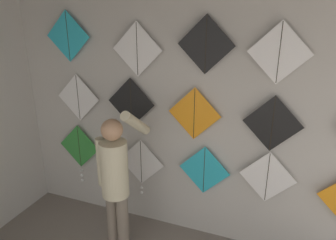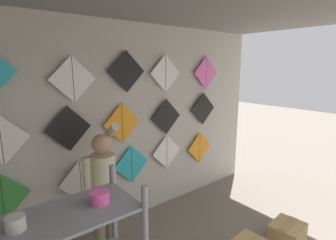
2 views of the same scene
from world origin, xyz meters
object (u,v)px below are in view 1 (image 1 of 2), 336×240
at_px(kite_1, 141,164).
at_px(kite_10, 68,36).
at_px(kite_7, 194,114).
at_px(kite_3, 267,177).
at_px(kite_13, 279,53).
at_px(kite_0, 80,149).
at_px(kite_12, 206,45).
at_px(kite_6, 131,103).
at_px(shopkeeper, 116,178).
at_px(kite_8, 272,124).
at_px(kite_2, 204,170).
at_px(kite_11, 137,49).
at_px(kite_5, 78,98).

distance_m(kite_1, kite_10, 1.63).
relative_size(kite_7, kite_10, 1.00).
height_order(kite_3, kite_13, kite_13).
relative_size(kite_0, kite_3, 1.38).
relative_size(kite_0, kite_12, 1.38).
bearing_deg(kite_12, kite_7, 180.00).
distance_m(kite_0, kite_6, 1.01).
relative_size(kite_7, kite_12, 1.00).
xyz_separation_m(shopkeeper, kite_3, (1.36, 0.61, -0.03)).
bearing_deg(kite_8, kite_0, -179.97).
height_order(kite_2, kite_12, kite_12).
xyz_separation_m(shopkeeper, kite_12, (0.68, 0.61, 1.23)).
height_order(kite_3, kite_6, kite_6).
bearing_deg(kite_12, kite_11, 180.00).
distance_m(kite_7, kite_8, 0.76).
relative_size(shopkeeper, kite_8, 2.95).
relative_size(shopkeeper, kite_6, 2.95).
bearing_deg(kite_10, kite_12, 0.00).
relative_size(kite_2, kite_3, 1.00).
distance_m(kite_0, kite_7, 1.59).
height_order(shopkeeper, kite_3, shopkeeper).
xyz_separation_m(kite_3, kite_5, (-2.17, 0.00, 0.58)).
relative_size(kite_0, kite_13, 1.38).
xyz_separation_m(kite_5, kite_12, (1.49, 0.00, 0.67)).
relative_size(kite_2, kite_13, 1.00).
xyz_separation_m(kite_5, kite_11, (0.78, 0.00, 0.59)).
relative_size(kite_3, kite_5, 1.00).
distance_m(kite_6, kite_11, 0.58).
bearing_deg(kite_7, kite_3, 0.00).
distance_m(kite_7, kite_12, 0.70).
bearing_deg(kite_12, kite_13, 0.00).
xyz_separation_m(kite_2, kite_13, (0.62, 0.00, 1.27)).
distance_m(kite_7, kite_10, 1.62).
xyz_separation_m(kite_11, kite_13, (1.37, 0.00, 0.04)).
bearing_deg(kite_13, kite_5, 180.00).
distance_m(kite_0, kite_2, 1.58).
distance_m(kite_6, kite_7, 0.72).
xyz_separation_m(kite_0, kite_8, (2.21, 0.00, 0.65)).
bearing_deg(kite_1, kite_12, 0.06).
height_order(kite_7, kite_12, kite_12).
relative_size(kite_11, kite_12, 1.00).
xyz_separation_m(kite_8, kite_10, (-2.21, 0.00, 0.71)).
bearing_deg(kite_10, kite_2, 0.00).
bearing_deg(kite_2, shopkeeper, -139.60).
bearing_deg(kite_0, kite_11, 0.07).
bearing_deg(kite_3, kite_5, 180.00).
bearing_deg(kite_5, kite_13, 0.00).
height_order(kite_6, kite_10, kite_10).
xyz_separation_m(kite_6, kite_12, (0.81, 0.00, 0.65)).
bearing_deg(kite_5, kite_10, 180.00).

